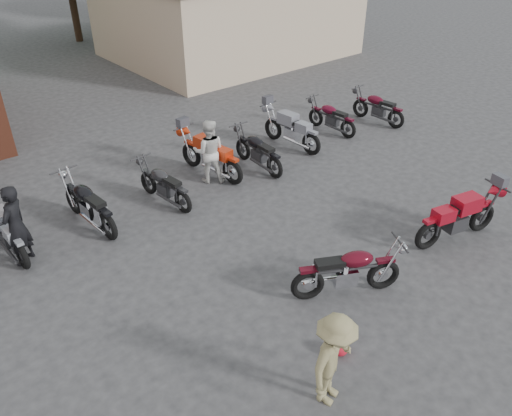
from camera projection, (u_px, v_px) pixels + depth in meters
ground at (350, 287)px, 9.57m from camera, size 90.00×90.00×0.00m
stucco_building at (228, 15)px, 23.05m from camera, size 10.00×8.00×3.50m
vintage_motorcycle at (349, 268)px, 9.11m from camera, size 2.11×1.56×1.18m
sportbike at (460, 215)px, 10.60m from camera, size 2.24×1.19×1.24m
helmet at (340, 348)px, 8.10m from camera, size 0.32×0.32×0.26m
person_dark at (16, 226)px, 9.80m from camera, size 0.75×0.73×1.74m
person_light at (209, 151)px, 12.74m from camera, size 1.04×1.00×1.69m
person_tan at (334, 360)px, 7.02m from camera, size 1.17×0.89×1.61m
row_bike_1 at (5, 229)px, 10.25m from camera, size 0.71×1.97×1.13m
row_bike_2 at (87, 202)px, 11.09m from camera, size 0.86×2.13×1.20m
row_bike_3 at (163, 183)px, 11.97m from camera, size 0.83×1.90×1.07m
row_bike_4 at (210, 153)px, 13.16m from camera, size 1.04×2.24×1.25m
row_bike_5 at (257, 149)px, 13.52m from camera, size 0.72×1.96×1.12m
row_bike_6 at (291, 127)px, 14.69m from camera, size 0.85×2.16×1.22m
row_bike_7 at (331, 116)px, 15.68m from camera, size 0.69×1.85×1.06m
row_bike_8 at (378, 106)px, 16.35m from camera, size 0.76×1.95×1.11m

